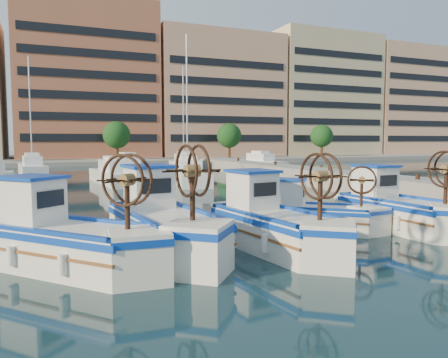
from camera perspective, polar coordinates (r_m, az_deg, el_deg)
ground at (r=13.89m, az=4.10°, el=-8.83°), size 300.00×300.00×0.00m
quay at (r=27.80m, az=20.93°, el=-0.94°), size 3.00×60.00×1.20m
waterfront at (r=78.98m, az=-11.43°, el=10.56°), size 180.00×40.00×25.60m
yacht_marina at (r=39.53m, az=-18.73°, el=0.69°), size 37.11×23.18×11.50m
fishing_boat_a at (r=12.11m, az=-20.18°, el=-7.14°), size 4.54×4.78×3.03m
fishing_boat_b at (r=13.21m, az=-8.05°, el=-5.62°), size 2.59×5.29×3.24m
fishing_boat_c at (r=13.53m, az=6.39°, el=-5.63°), size 2.58×4.95×3.01m
fishing_boat_d at (r=16.43m, az=11.61°, el=-4.37°), size 3.88×3.58×2.43m
fishing_boat_e at (r=17.69m, az=21.56°, el=-3.44°), size 2.20×4.88×3.01m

